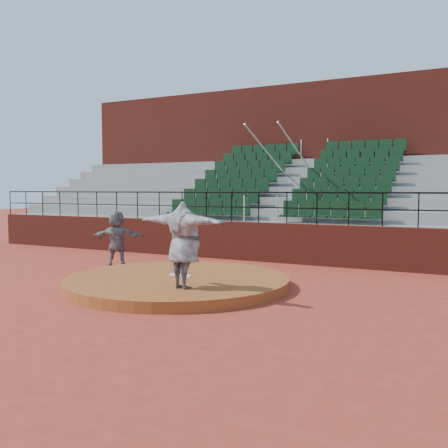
# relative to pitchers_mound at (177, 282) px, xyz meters

# --- Properties ---
(ground) EXTENTS (90.00, 90.00, 0.00)m
(ground) POSITION_rel_pitchers_mound_xyz_m (0.00, 0.00, -0.12)
(ground) COLOR #A33524
(ground) RESTS_ON ground
(pitchers_mound) EXTENTS (5.50, 5.50, 0.25)m
(pitchers_mound) POSITION_rel_pitchers_mound_xyz_m (0.00, 0.00, 0.00)
(pitchers_mound) COLOR #994D22
(pitchers_mound) RESTS_ON ground
(pitching_rubber) EXTENTS (0.60, 0.15, 0.03)m
(pitching_rubber) POSITION_rel_pitchers_mound_xyz_m (0.00, 0.15, 0.14)
(pitching_rubber) COLOR white
(pitching_rubber) RESTS_ON pitchers_mound
(boundary_wall) EXTENTS (24.00, 0.30, 1.30)m
(boundary_wall) POSITION_rel_pitchers_mound_xyz_m (0.00, 5.00, 0.53)
(boundary_wall) COLOR maroon
(boundary_wall) RESTS_ON ground
(wall_railing) EXTENTS (24.04, 0.05, 1.03)m
(wall_railing) POSITION_rel_pitchers_mound_xyz_m (0.00, 5.00, 1.90)
(wall_railing) COLOR black
(wall_railing) RESTS_ON boundary_wall
(seating_deck) EXTENTS (24.00, 5.97, 4.63)m
(seating_deck) POSITION_rel_pitchers_mound_xyz_m (0.00, 8.65, 1.32)
(seating_deck) COLOR gray
(seating_deck) RESTS_ON ground
(press_box_facade) EXTENTS (24.00, 3.00, 7.10)m
(press_box_facade) POSITION_rel_pitchers_mound_xyz_m (0.00, 12.60, 3.43)
(press_box_facade) COLOR maroon
(press_box_facade) RESTS_ON ground
(pitcher) EXTENTS (2.40, 1.00, 1.90)m
(pitcher) POSITION_rel_pitchers_mound_xyz_m (0.90, -1.13, 1.07)
(pitcher) COLOR black
(pitcher) RESTS_ON pitchers_mound
(fielder) EXTENTS (1.70, 1.11, 1.75)m
(fielder) POSITION_rel_pitchers_mound_xyz_m (-3.49, 1.96, 0.75)
(fielder) COLOR black
(fielder) RESTS_ON ground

